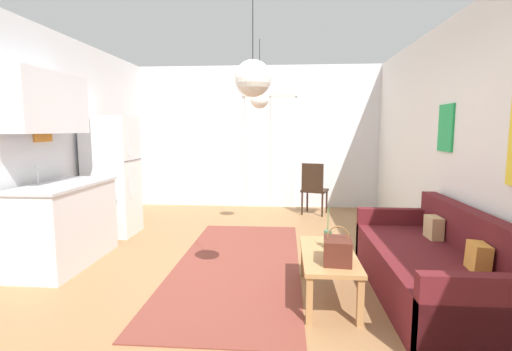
{
  "coord_description": "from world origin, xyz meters",
  "views": [
    {
      "loc": [
        0.54,
        -3.53,
        1.5
      ],
      "look_at": [
        0.19,
        0.86,
        0.96
      ],
      "focal_mm": 26.42,
      "sensor_mm": 36.0,
      "label": 1
    }
  ],
  "objects_px": {
    "coffee_table": "(328,259)",
    "handbag": "(337,250)",
    "refrigerator": "(112,176)",
    "pendant_lamp_near": "(253,78)",
    "accent_chair": "(314,187)",
    "couch": "(437,269)",
    "bamboo_vase": "(328,239)",
    "pendant_lamp_far": "(260,99)"
  },
  "relations": [
    {
      "from": "refrigerator",
      "to": "pendant_lamp_far",
      "type": "xyz_separation_m",
      "value": [
        2.1,
        0.07,
        1.07
      ]
    },
    {
      "from": "couch",
      "to": "coffee_table",
      "type": "height_order",
      "value": "couch"
    },
    {
      "from": "coffee_table",
      "to": "handbag",
      "type": "relative_size",
      "value": 3.34
    },
    {
      "from": "bamboo_vase",
      "to": "pendant_lamp_near",
      "type": "distance_m",
      "value": 1.6
    },
    {
      "from": "handbag",
      "to": "bamboo_vase",
      "type": "bearing_deg",
      "value": 95.25
    },
    {
      "from": "bamboo_vase",
      "to": "pendant_lamp_far",
      "type": "height_order",
      "value": "pendant_lamp_far"
    },
    {
      "from": "coffee_table",
      "to": "accent_chair",
      "type": "bearing_deg",
      "value": 88.06
    },
    {
      "from": "couch",
      "to": "handbag",
      "type": "relative_size",
      "value": 6.71
    },
    {
      "from": "pendant_lamp_far",
      "to": "couch",
      "type": "bearing_deg",
      "value": -47.44
    },
    {
      "from": "handbag",
      "to": "pendant_lamp_far",
      "type": "height_order",
      "value": "pendant_lamp_far"
    },
    {
      "from": "couch",
      "to": "bamboo_vase",
      "type": "height_order",
      "value": "bamboo_vase"
    },
    {
      "from": "bamboo_vase",
      "to": "handbag",
      "type": "height_order",
      "value": "bamboo_vase"
    },
    {
      "from": "refrigerator",
      "to": "handbag",
      "type": "bearing_deg",
      "value": -36.28
    },
    {
      "from": "couch",
      "to": "pendant_lamp_near",
      "type": "distance_m",
      "value": 2.32
    },
    {
      "from": "couch",
      "to": "refrigerator",
      "type": "distance_m",
      "value": 4.26
    },
    {
      "from": "bamboo_vase",
      "to": "couch",
      "type": "bearing_deg",
      "value": -4.27
    },
    {
      "from": "couch",
      "to": "pendant_lamp_near",
      "type": "relative_size",
      "value": 2.19
    },
    {
      "from": "bamboo_vase",
      "to": "pendant_lamp_near",
      "type": "bearing_deg",
      "value": -145.08
    },
    {
      "from": "refrigerator",
      "to": "pendant_lamp_near",
      "type": "height_order",
      "value": "pendant_lamp_near"
    },
    {
      "from": "bamboo_vase",
      "to": "refrigerator",
      "type": "distance_m",
      "value": 3.36
    },
    {
      "from": "refrigerator",
      "to": "accent_chair",
      "type": "height_order",
      "value": "refrigerator"
    },
    {
      "from": "pendant_lamp_near",
      "to": "pendant_lamp_far",
      "type": "relative_size",
      "value": 1.04
    },
    {
      "from": "couch",
      "to": "handbag",
      "type": "height_order",
      "value": "couch"
    },
    {
      "from": "refrigerator",
      "to": "pendant_lamp_far",
      "type": "height_order",
      "value": "pendant_lamp_far"
    },
    {
      "from": "couch",
      "to": "accent_chair",
      "type": "relative_size",
      "value": 2.27
    },
    {
      "from": "coffee_table",
      "to": "accent_chair",
      "type": "relative_size",
      "value": 1.13
    },
    {
      "from": "bamboo_vase",
      "to": "handbag",
      "type": "xyz_separation_m",
      "value": [
        0.04,
        -0.39,
        0.02
      ]
    },
    {
      "from": "couch",
      "to": "refrigerator",
      "type": "relative_size",
      "value": 1.24
    },
    {
      "from": "pendant_lamp_far",
      "to": "accent_chair",
      "type": "bearing_deg",
      "value": 58.16
    },
    {
      "from": "handbag",
      "to": "pendant_lamp_near",
      "type": "bearing_deg",
      "value": -175.01
    },
    {
      "from": "pendant_lamp_near",
      "to": "pendant_lamp_far",
      "type": "distance_m",
      "value": 2.25
    },
    {
      "from": "bamboo_vase",
      "to": "pendant_lamp_far",
      "type": "relative_size",
      "value": 0.42
    },
    {
      "from": "refrigerator",
      "to": "coffee_table",
      "type": "bearing_deg",
      "value": -33.31
    },
    {
      "from": "couch",
      "to": "refrigerator",
      "type": "height_order",
      "value": "refrigerator"
    },
    {
      "from": "refrigerator",
      "to": "pendant_lamp_far",
      "type": "bearing_deg",
      "value": 1.89
    },
    {
      "from": "handbag",
      "to": "pendant_lamp_near",
      "type": "relative_size",
      "value": 0.33
    },
    {
      "from": "accent_chair",
      "to": "couch",
      "type": "bearing_deg",
      "value": 123.27
    },
    {
      "from": "refrigerator",
      "to": "bamboo_vase",
      "type": "bearing_deg",
      "value": -31.18
    },
    {
      "from": "coffee_table",
      "to": "handbag",
      "type": "height_order",
      "value": "handbag"
    },
    {
      "from": "accent_chair",
      "to": "pendant_lamp_near",
      "type": "xyz_separation_m",
      "value": [
        -0.76,
        -3.64,
        1.39
      ]
    },
    {
      "from": "accent_chair",
      "to": "pendant_lamp_far",
      "type": "xyz_separation_m",
      "value": [
        -0.86,
        -1.39,
        1.42
      ]
    },
    {
      "from": "refrigerator",
      "to": "pendant_lamp_near",
      "type": "distance_m",
      "value": 3.28
    }
  ]
}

